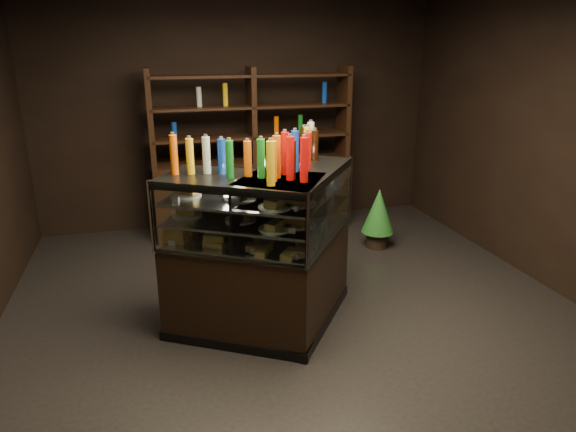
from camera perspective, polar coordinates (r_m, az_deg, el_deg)
The scene contains 7 objects.
ground at distance 4.69m, azimuth 0.60°, elevation -10.05°, with size 5.00×5.00×0.00m, color black.
room_shell at distance 4.13m, azimuth 0.69°, elevation 14.31°, with size 5.02×5.02×3.01m.
display_case at distance 4.21m, azimuth -2.01°, elevation -6.77°, with size 1.74×1.34×1.32m.
food_display at distance 4.00m, azimuth -2.08°, elevation 0.48°, with size 1.41×1.00×0.41m.
bottles_top at distance 3.89m, azimuth -2.19°, elevation 6.81°, with size 1.24×0.86×0.30m.
potted_conifer at distance 5.93m, azimuth 10.04°, elevation 0.68°, with size 0.37×0.37×0.79m.
back_shelving at distance 6.34m, azimuth -3.90°, elevation 3.57°, with size 2.38×0.42×2.00m.
Camera 1 is at (-1.13, -3.96, 2.25)m, focal length 32.00 mm.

